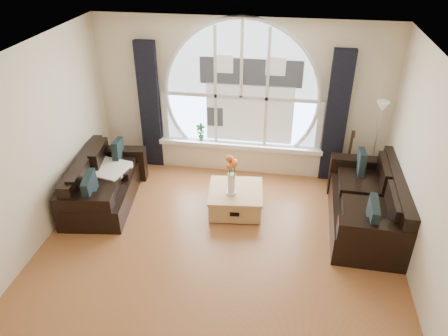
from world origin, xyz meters
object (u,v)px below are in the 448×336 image
sofa_left (104,180)px  floor_lamp (374,148)px  coffee_chest (236,199)px  guitar (348,156)px  potted_plant (201,132)px  vase_flowers (232,172)px  sofa_right (367,203)px

sofa_left → floor_lamp: size_ratio=1.07×
coffee_chest → guitar: (1.77, 1.08, 0.33)m
coffee_chest → potted_plant: bearing=117.2°
coffee_chest → floor_lamp: size_ratio=0.52×
sofa_left → coffee_chest: (2.10, 0.11, -0.20)m
sofa_left → vase_flowers: bearing=-7.4°
floor_lamp → guitar: 0.47m
floor_lamp → potted_plant: floor_lamp is taller
sofa_left → sofa_right: sofa_right is taller
coffee_chest → guitar: size_ratio=0.78×
coffee_chest → vase_flowers: (-0.05, -0.10, 0.55)m
sofa_right → potted_plant: 3.08m
floor_lamp → vase_flowers: bearing=-154.8°
sofa_left → coffee_chest: 2.12m
sofa_right → coffee_chest: 1.96m
vase_flowers → floor_lamp: (2.18, 1.02, 0.04)m
sofa_right → vase_flowers: bearing=-178.0°
sofa_right → vase_flowers: (-2.01, -0.01, 0.36)m
coffee_chest → floor_lamp: 2.39m
guitar → coffee_chest: bearing=-137.0°
sofa_left → guitar: size_ratio=1.61×
sofa_left → vase_flowers: vase_flowers is taller
sofa_left → floor_lamp: bearing=6.1°
sofa_right → floor_lamp: (0.17, 1.01, 0.40)m
vase_flowers → potted_plant: vase_flowers is taller
vase_flowers → potted_plant: 1.54m
floor_lamp → coffee_chest: bearing=-156.5°
sofa_right → coffee_chest: (-1.95, 0.09, -0.20)m
sofa_left → floor_lamp: 4.37m
potted_plant → guitar: bearing=-3.6°
sofa_right → potted_plant: potted_plant is taller
sofa_right → guitar: 1.19m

